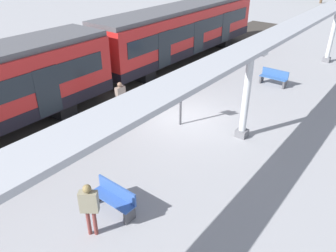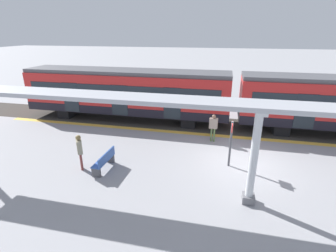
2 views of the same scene
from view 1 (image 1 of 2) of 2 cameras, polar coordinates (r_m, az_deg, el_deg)
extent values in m
plane|color=#97989C|center=(15.34, 2.28, 1.55)|extent=(176.00, 176.00, 0.00)
cube|color=gold|center=(17.19, -6.43, 4.53)|extent=(0.43, 31.25, 0.01)
cube|color=#38332D|center=(18.40, -10.57, 5.90)|extent=(3.20, 43.25, 0.01)
cube|color=#1E262D|center=(14.50, -19.66, 5.50)|extent=(0.04, 1.10, 2.00)
cube|color=black|center=(16.54, -18.71, 3.31)|extent=(2.21, 0.90, 0.64)
cube|color=red|center=(22.82, 2.41, 15.95)|extent=(2.60, 14.10, 2.60)
cube|color=black|center=(23.07, 2.35, 13.46)|extent=(2.63, 14.12, 0.55)
cube|color=#515156|center=(22.55, 2.48, 19.46)|extent=(2.39, 14.10, 0.24)
cube|color=#1E262D|center=(22.04, 5.31, 16.22)|extent=(0.03, 12.97, 0.84)
cube|color=#1E262D|center=(19.38, -0.56, 12.86)|extent=(0.04, 1.10, 2.00)
cube|color=#1E262D|center=(22.17, 5.26, 14.80)|extent=(0.04, 1.10, 2.00)
cube|color=#1E262D|center=(25.14, 9.82, 16.19)|extent=(0.04, 1.10, 2.00)
cube|color=black|center=(26.91, 8.09, 14.14)|extent=(2.21, 0.90, 0.64)
cube|color=black|center=(19.91, -5.35, 9.03)|extent=(2.21, 0.90, 0.64)
cube|color=slate|center=(14.07, 12.39, -1.16)|extent=(0.44, 0.44, 0.30)
cylinder|color=silver|center=(13.30, 13.17, 5.37)|extent=(0.28, 0.28, 3.20)
cube|color=silver|center=(12.75, 14.01, 12.21)|extent=(1.10, 0.36, 0.12)
cube|color=slate|center=(24.99, 25.27, 10.15)|extent=(0.44, 0.44, 0.30)
cylinder|color=silver|center=(24.56, 26.13, 13.98)|extent=(0.28, 0.28, 3.20)
cube|color=#A8AAB2|center=(12.59, 13.81, 12.69)|extent=(1.20, 25.60, 0.16)
cube|color=#325A99|center=(19.56, 17.44, 7.83)|extent=(1.51, 0.47, 0.04)
cube|color=#325A99|center=(19.66, 17.75, 8.57)|extent=(1.50, 0.09, 0.40)
cube|color=#4C4C51|center=(19.44, 19.15, 6.68)|extent=(0.11, 0.40, 0.42)
cube|color=#4C4C51|center=(19.87, 15.57, 7.71)|extent=(0.11, 0.40, 0.42)
cube|color=#3257A5|center=(10.15, -9.35, -12.12)|extent=(1.51, 0.48, 0.04)
cube|color=#3257A5|center=(10.10, -8.65, -10.65)|extent=(1.50, 0.10, 0.40)
cube|color=#4C4C51|center=(9.92, -6.53, -14.80)|extent=(0.11, 0.40, 0.42)
cube|color=#4C4C51|center=(10.70, -11.73, -11.47)|extent=(0.11, 0.40, 0.42)
cylinder|color=#4C4C51|center=(14.23, 2.15, 4.20)|extent=(0.10, 0.10, 2.20)
cube|color=red|center=(13.89, 2.22, 7.38)|extent=(0.56, 0.04, 0.36)
cylinder|color=#546D3D|center=(15.44, -8.13, 3.09)|extent=(0.10, 0.10, 0.79)
cylinder|color=#546D3D|center=(15.53, -7.69, 3.29)|extent=(0.10, 0.10, 0.79)
cube|color=gray|center=(15.20, -8.08, 5.55)|extent=(0.24, 0.47, 0.59)
sphere|color=#876450|center=(15.05, -8.19, 6.96)|extent=(0.21, 0.21, 0.21)
cylinder|color=brown|center=(9.62, -13.28, -15.60)|extent=(0.11, 0.11, 0.83)
cylinder|color=brown|center=(9.58, -12.27, -15.68)|extent=(0.11, 0.11, 0.83)
cube|color=gray|center=(9.11, -13.27, -12.37)|extent=(0.52, 0.46, 0.62)
sphere|color=olive|center=(8.84, -13.58, -10.29)|extent=(0.22, 0.22, 0.22)
camera|label=2|loc=(10.67, 56.76, 10.32)|focal=26.93mm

